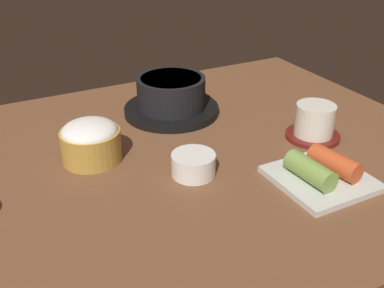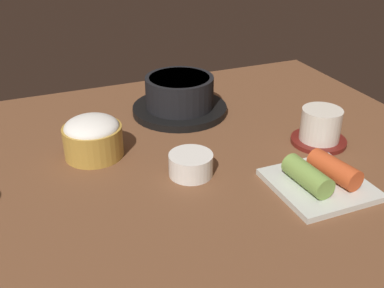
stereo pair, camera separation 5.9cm
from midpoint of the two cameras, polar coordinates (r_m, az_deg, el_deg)
The scene contains 6 objects.
dining_table at distance 80.03cm, azimuth -4.05°, elevation -2.28°, with size 100.00×76.00×2.00cm, color brown.
stone_pot at distance 94.62cm, azimuth -4.40°, elevation 5.85°, with size 19.66×19.66×7.82cm.
rice_bowl at distance 79.42cm, azimuth -14.64°, elevation 0.41°, with size 10.18×10.18×7.21cm.
tea_cup_with_saucer at distance 86.51cm, azimuth 13.14°, elevation 2.59°, with size 10.08×10.08×6.66cm.
banchan_cup_center at distance 73.48cm, azimuth -2.24°, elevation -2.56°, with size 7.19×7.19×3.64cm.
kimchi_plate at distance 73.91cm, azimuth 13.67°, elevation -3.55°, with size 14.22×14.22×4.43cm.
Camera 1 is at (-29.34, -62.36, 41.58)cm, focal length 42.74 mm.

